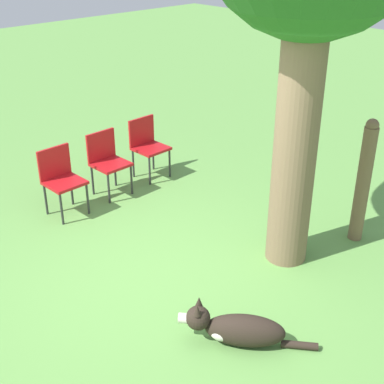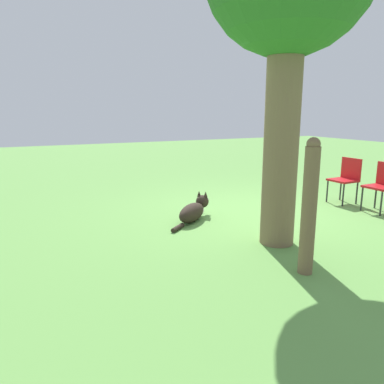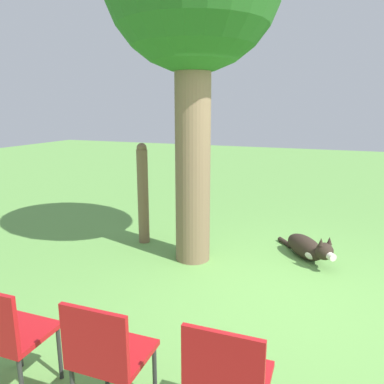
{
  "view_description": "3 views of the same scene",
  "coord_description": "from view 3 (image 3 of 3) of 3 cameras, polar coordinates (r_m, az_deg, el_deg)",
  "views": [
    {
      "loc": [
        3.52,
        -2.93,
        3.31
      ],
      "look_at": [
        -0.51,
        0.93,
        0.49
      ],
      "focal_mm": 50.0,
      "sensor_mm": 36.0,
      "label": 1
    },
    {
      "loc": [
        3.74,
        5.03,
        1.73
      ],
      "look_at": [
        1.21,
        -0.15,
        0.47
      ],
      "focal_mm": 35.0,
      "sensor_mm": 36.0,
      "label": 2
    },
    {
      "loc": [
        -3.66,
        -0.43,
        1.96
      ],
      "look_at": [
        0.53,
        1.22,
        0.93
      ],
      "focal_mm": 35.0,
      "sensor_mm": 36.0,
      "label": 3
    }
  ],
  "objects": [
    {
      "name": "ground_plane",
      "position": [
        4.17,
        13.57,
        -15.51
      ],
      "size": [
        30.0,
        30.0,
        0.0
      ],
      "primitive_type": "plane",
      "color": "#609947"
    },
    {
      "name": "dog",
      "position": [
        5.17,
        17.28,
        -8.15
      ],
      "size": [
        1.0,
        0.83,
        0.41
      ],
      "rotation": [
        0.0,
        0.0,
        3.81
      ],
      "color": "#2D231C",
      "rests_on": "ground_plane"
    },
    {
      "name": "fence_post",
      "position": [
        5.44,
        -7.48,
        -0.19
      ],
      "size": [
        0.16,
        0.16,
        1.47
      ],
      "color": "brown",
      "rests_on": "ground_plane"
    },
    {
      "name": "red_chair_0",
      "position": [
        2.31,
        5.38,
        -26.31
      ],
      "size": [
        0.43,
        0.45,
        0.85
      ],
      "rotation": [
        0.0,
        0.0,
        0.02
      ],
      "color": "#B21419",
      "rests_on": "ground_plane"
    },
    {
      "name": "red_chair_1",
      "position": [
        2.53,
        -12.87,
        -22.72
      ],
      "size": [
        0.43,
        0.45,
        0.85
      ],
      "rotation": [
        0.0,
        0.0,
        0.02
      ],
      "color": "#B21419",
      "rests_on": "ground_plane"
    },
    {
      "name": "red_chair_2",
      "position": [
        2.92,
        -26.4,
        -18.51
      ],
      "size": [
        0.43,
        0.45,
        0.85
      ],
      "rotation": [
        0.0,
        0.0,
        0.02
      ],
      "color": "#B21419",
      "rests_on": "ground_plane"
    }
  ]
}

